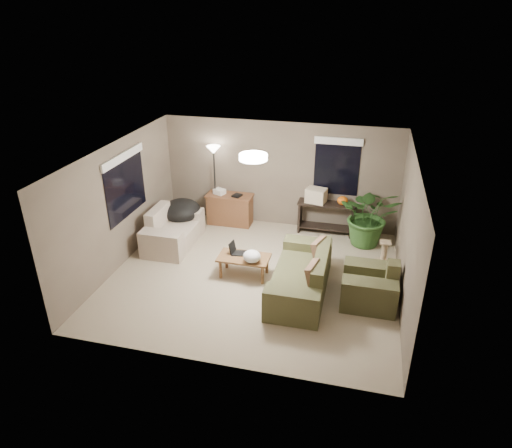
% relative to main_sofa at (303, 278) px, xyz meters
% --- Properties ---
extents(room_shell, '(5.50, 5.50, 5.50)m').
position_rel_main_sofa_xyz_m(room_shell, '(-1.01, 0.29, 0.96)').
color(room_shell, tan).
rests_on(room_shell, ground).
extents(main_sofa, '(0.95, 2.20, 0.85)m').
position_rel_main_sofa_xyz_m(main_sofa, '(0.00, 0.00, 0.00)').
color(main_sofa, '#48482B').
rests_on(main_sofa, ground).
extents(throw_pillows, '(0.36, 1.39, 0.47)m').
position_rel_main_sofa_xyz_m(throw_pillows, '(0.26, 0.00, 0.36)').
color(throw_pillows, '#8C7251').
rests_on(throw_pillows, main_sofa).
extents(loveseat, '(0.90, 1.60, 0.85)m').
position_rel_main_sofa_xyz_m(loveseat, '(-3.08, 1.15, 0.00)').
color(loveseat, beige).
rests_on(loveseat, ground).
extents(armchair, '(0.95, 1.00, 0.85)m').
position_rel_main_sofa_xyz_m(armchair, '(1.22, -0.02, 0.00)').
color(armchair, '#4B4A2D').
rests_on(armchair, ground).
extents(coffee_table, '(1.00, 0.55, 0.42)m').
position_rel_main_sofa_xyz_m(coffee_table, '(-1.20, 0.28, 0.06)').
color(coffee_table, brown).
rests_on(coffee_table, ground).
extents(laptop, '(0.39, 0.28, 0.24)m').
position_rel_main_sofa_xyz_m(laptop, '(-1.37, 0.38, 0.19)').
color(laptop, black).
rests_on(laptop, coffee_table).
extents(plastic_bag, '(0.35, 0.32, 0.24)m').
position_rel_main_sofa_xyz_m(plastic_bag, '(-1.00, 0.13, 0.24)').
color(plastic_bag, white).
rests_on(plastic_bag, coffee_table).
extents(desk, '(1.10, 0.50, 0.75)m').
position_rel_main_sofa_xyz_m(desk, '(-2.15, 2.49, 0.08)').
color(desk, brown).
rests_on(desk, ground).
extents(desk_papers, '(0.72, 0.32, 0.12)m').
position_rel_main_sofa_xyz_m(desk_papers, '(-2.31, 2.48, 0.51)').
color(desk_papers, silver).
rests_on(desk_papers, desk).
extents(console_table, '(1.30, 0.40, 0.75)m').
position_rel_main_sofa_xyz_m(console_table, '(0.15, 2.55, 0.14)').
color(console_table, black).
rests_on(console_table, ground).
extents(pumpkin, '(0.28, 0.28, 0.20)m').
position_rel_main_sofa_xyz_m(pumpkin, '(0.50, 2.55, 0.55)').
color(pumpkin, orange).
rests_on(pumpkin, console_table).
extents(cardboard_box, '(0.50, 0.41, 0.33)m').
position_rel_main_sofa_xyz_m(cardboard_box, '(-0.10, 2.55, 0.62)').
color(cardboard_box, beige).
rests_on(cardboard_box, console_table).
extents(papasan_chair, '(1.09, 1.09, 0.80)m').
position_rel_main_sofa_xyz_m(papasan_chair, '(-3.10, 1.78, 0.17)').
color(papasan_chair, black).
rests_on(papasan_chair, ground).
extents(floor_lamp, '(0.32, 0.32, 1.91)m').
position_rel_main_sofa_xyz_m(floor_lamp, '(-2.52, 2.51, 1.30)').
color(floor_lamp, black).
rests_on(floor_lamp, ground).
extents(ceiling_fixture, '(0.50, 0.50, 0.10)m').
position_rel_main_sofa_xyz_m(ceiling_fixture, '(-1.01, 0.29, 2.15)').
color(ceiling_fixture, white).
rests_on(ceiling_fixture, room_shell).
extents(houseplant, '(1.26, 1.40, 1.09)m').
position_rel_main_sofa_xyz_m(houseplant, '(1.12, 2.20, 0.25)').
color(houseplant, '#2D5923').
rests_on(houseplant, ground).
extents(cat_scratching_post, '(0.32, 0.32, 0.50)m').
position_rel_main_sofa_xyz_m(cat_scratching_post, '(1.47, 1.42, -0.08)').
color(cat_scratching_post, tan).
rests_on(cat_scratching_post, ground).
extents(window_left, '(0.05, 1.56, 1.33)m').
position_rel_main_sofa_xyz_m(window_left, '(-3.73, 0.59, 1.49)').
color(window_left, black).
rests_on(window_left, room_shell).
extents(window_back, '(1.06, 0.05, 1.33)m').
position_rel_main_sofa_xyz_m(window_back, '(0.29, 2.76, 1.49)').
color(window_back, black).
rests_on(window_back, room_shell).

